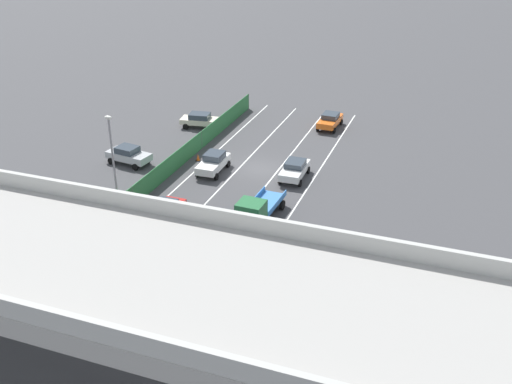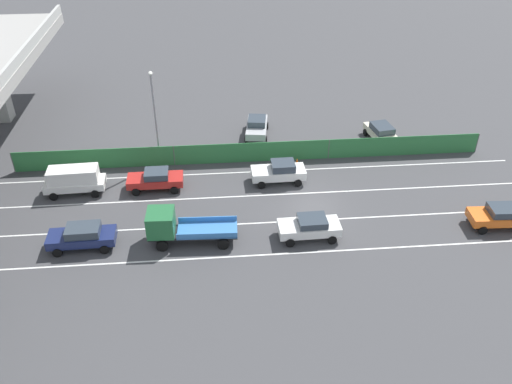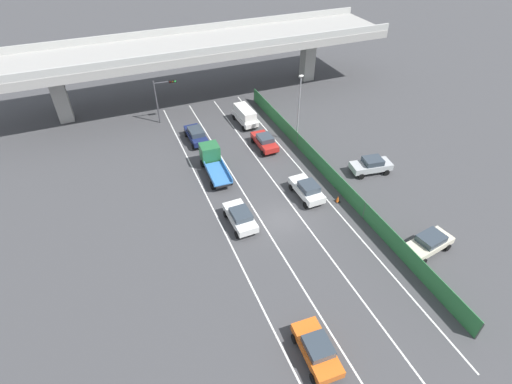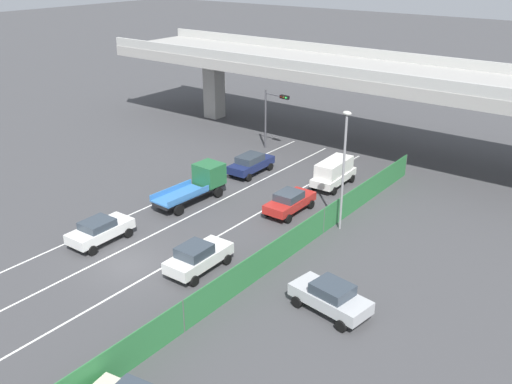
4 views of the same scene
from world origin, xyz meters
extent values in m
plane|color=#424244|center=(0.00, 0.00, 0.00)|extent=(300.00, 300.00, 0.00)
cube|color=silver|center=(-5.40, 4.06, 0.00)|extent=(0.14, 44.11, 0.01)
cube|color=silver|center=(-1.80, 4.06, 0.00)|extent=(0.14, 44.11, 0.01)
cube|color=silver|center=(1.80, 4.06, 0.00)|extent=(0.14, 44.11, 0.01)
cube|color=silver|center=(5.40, 4.06, 0.00)|extent=(0.14, 44.11, 0.01)
cube|color=#A09E99|center=(0.00, 28.11, 7.16)|extent=(55.04, 10.13, 1.03)
cube|color=#B2B2AD|center=(0.00, 23.25, 8.12)|extent=(55.04, 0.30, 0.90)
cube|color=#2D753D|center=(7.13, 4.06, 0.92)|extent=(0.06, 40.11, 1.84)
cylinder|color=#4C514C|center=(7.13, -16.00, 0.92)|extent=(0.10, 0.10, 1.84)
cylinder|color=#4C514C|center=(7.13, -2.63, 0.92)|extent=(0.10, 0.10, 1.84)
cylinder|color=#4C514C|center=(7.13, 10.74, 0.92)|extent=(0.10, 0.10, 1.84)
cylinder|color=#4C514C|center=(7.13, 24.11, 0.92)|extent=(0.10, 0.10, 1.84)
cube|color=silver|center=(3.51, 18.34, 0.78)|extent=(1.99, 4.69, 0.60)
cube|color=silver|center=(3.51, 18.34, 1.63)|extent=(1.74, 3.85, 1.10)
cylinder|color=black|center=(2.55, 19.88, 0.32)|extent=(0.25, 0.65, 0.64)
cylinder|color=black|center=(4.35, 19.95, 0.32)|extent=(0.25, 0.65, 0.64)
cylinder|color=black|center=(2.68, 16.74, 0.32)|extent=(0.25, 0.65, 0.64)
cylinder|color=black|center=(4.48, 16.81, 0.32)|extent=(0.25, 0.65, 0.64)
cube|color=silver|center=(3.73, 2.20, 0.82)|extent=(1.91, 4.39, 0.69)
cube|color=#333D47|center=(3.74, 1.83, 1.47)|extent=(1.64, 1.90, 0.60)
cylinder|color=black|center=(2.79, 3.67, 0.32)|extent=(0.23, 0.64, 0.64)
cylinder|color=black|center=(4.62, 3.70, 0.32)|extent=(0.23, 0.64, 0.64)
cylinder|color=black|center=(2.85, 0.71, 0.32)|extent=(0.23, 0.64, 0.64)
cylinder|color=black|center=(4.67, 0.74, 0.32)|extent=(0.23, 0.64, 0.64)
cube|color=navy|center=(-3.45, 16.56, 0.80)|extent=(1.88, 4.59, 0.63)
cube|color=#333D47|center=(-3.44, 16.39, 1.40)|extent=(1.61, 2.30, 0.57)
cylinder|color=black|center=(-4.37, 18.08, 0.32)|extent=(0.24, 0.65, 0.64)
cylinder|color=black|center=(-2.60, 18.12, 0.32)|extent=(0.24, 0.65, 0.64)
cylinder|color=black|center=(-4.29, 14.99, 0.32)|extent=(0.24, 0.65, 0.64)
cylinder|color=black|center=(-2.52, 15.03, 0.32)|extent=(0.24, 0.65, 0.64)
cube|color=white|center=(-3.71, 0.94, 0.80)|extent=(1.94, 4.35, 0.65)
cube|color=#333D47|center=(-3.70, 0.75, 1.37)|extent=(1.67, 1.99, 0.49)
cylinder|color=black|center=(-4.66, 2.39, 0.32)|extent=(0.23, 0.64, 0.64)
cylinder|color=black|center=(-2.82, 2.43, 0.32)|extent=(0.23, 0.64, 0.64)
cylinder|color=black|center=(-4.60, -0.54, 0.32)|extent=(0.23, 0.64, 0.64)
cylinder|color=black|center=(-2.75, -0.50, 0.32)|extent=(0.23, 0.64, 0.64)
cube|color=orange|center=(-3.61, -12.89, 0.79)|extent=(2.05, 4.33, 0.62)
cube|color=#333D47|center=(-3.61, -13.00, 1.37)|extent=(1.71, 1.94, 0.52)
cylinder|color=black|center=(-4.46, -11.40, 0.32)|extent=(0.25, 0.65, 0.64)
cylinder|color=black|center=(-2.62, -11.49, 0.32)|extent=(0.25, 0.65, 0.64)
cylinder|color=black|center=(-4.60, -14.28, 0.32)|extent=(0.25, 0.65, 0.64)
cylinder|color=black|center=(-2.76, -14.37, 0.32)|extent=(0.25, 0.65, 0.64)
cube|color=red|center=(3.52, 12.09, 0.79)|extent=(1.80, 4.40, 0.61)
cube|color=#333D47|center=(3.52, 11.94, 1.36)|extent=(1.57, 1.88, 0.54)
cylinder|color=black|center=(2.62, 13.58, 0.32)|extent=(0.22, 0.64, 0.64)
cylinder|color=black|center=(4.40, 13.59, 0.32)|extent=(0.22, 0.64, 0.64)
cylinder|color=black|center=(2.64, 10.59, 0.32)|extent=(0.22, 0.64, 0.64)
cylinder|color=black|center=(4.42, 10.60, 0.32)|extent=(0.22, 0.64, 0.64)
cube|color=black|center=(-3.44, 9.01, 0.73)|extent=(1.80, 6.16, 0.25)
cube|color=#236638|center=(-3.36, 11.14, 1.67)|extent=(2.03, 1.90, 1.64)
cube|color=#3875BC|center=(-3.47, 8.02, 0.90)|extent=(2.11, 4.19, 0.10)
cube|color=#3875BC|center=(-4.41, 8.05, 1.11)|extent=(0.23, 4.12, 0.43)
cube|color=#3875BC|center=(-2.54, 7.98, 1.11)|extent=(0.23, 4.12, 0.43)
cylinder|color=black|center=(-4.34, 11.12, 0.40)|extent=(0.29, 0.81, 0.80)
cylinder|color=black|center=(-2.38, 11.05, 0.40)|extent=(0.29, 0.81, 0.80)
cylinder|color=black|center=(-4.50, 6.97, 0.40)|extent=(0.29, 0.81, 0.80)
cylinder|color=black|center=(-2.54, 6.90, 0.40)|extent=(0.29, 0.81, 0.80)
cube|color=beige|center=(9.73, -8.14, 0.76)|extent=(4.68, 2.53, 0.56)
cube|color=#333D47|center=(9.88, -8.11, 1.33)|extent=(2.39, 1.95, 0.57)
cylinder|color=black|center=(8.39, -9.29, 0.32)|extent=(0.67, 0.32, 0.64)
cylinder|color=black|center=(8.09, -7.47, 0.32)|extent=(0.67, 0.32, 0.64)
cylinder|color=black|center=(11.37, -8.81, 0.32)|extent=(0.67, 0.32, 0.64)
cylinder|color=black|center=(11.07, -6.99, 0.32)|extent=(0.67, 0.32, 0.64)
cube|color=#B2B5B7|center=(12.01, 3.23, 0.81)|extent=(4.52, 2.44, 0.67)
cube|color=#333D47|center=(12.13, 3.21, 1.43)|extent=(2.16, 1.88, 0.57)
cylinder|color=black|center=(10.43, 2.53, 0.32)|extent=(0.67, 0.31, 0.64)
cylinder|color=black|center=(10.70, 4.35, 0.32)|extent=(0.67, 0.31, 0.64)
cylinder|color=black|center=(13.33, 2.11, 0.32)|extent=(0.67, 0.31, 0.64)
cylinder|color=black|center=(13.59, 3.93, 0.32)|extent=(0.67, 0.31, 0.64)
cylinder|color=#47474C|center=(-6.57, 22.84, 2.80)|extent=(0.18, 0.18, 5.61)
cylinder|color=#47474C|center=(-5.30, 22.71, 5.31)|extent=(2.54, 0.38, 0.12)
cube|color=black|center=(-4.29, 22.60, 5.31)|extent=(0.98, 0.38, 0.32)
sphere|color=#390706|center=(-4.61, 22.47, 5.31)|extent=(0.20, 0.20, 0.20)
sphere|color=#3B2806|center=(-4.31, 22.44, 5.31)|extent=(0.20, 0.20, 0.20)
sphere|color=green|center=(-4.01, 22.41, 5.31)|extent=(0.20, 0.20, 0.20)
cylinder|color=gray|center=(7.68, 12.02, 3.95)|extent=(0.16, 0.16, 7.91)
ellipsoid|color=silver|center=(7.68, 12.02, 8.09)|extent=(0.60, 0.36, 0.28)
cone|color=orange|center=(6.18, 0.29, 0.34)|extent=(0.36, 0.36, 0.69)
cube|color=black|center=(6.18, 0.29, 0.01)|extent=(0.47, 0.47, 0.03)
camera|label=1|loc=(-16.98, 47.34, 22.77)|focal=41.29mm
camera|label=2|loc=(-32.97, 7.20, 23.51)|focal=37.53mm
camera|label=3|loc=(-12.45, -23.96, 24.77)|focal=27.66mm
camera|label=4|loc=(23.85, -18.76, 17.44)|focal=39.46mm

